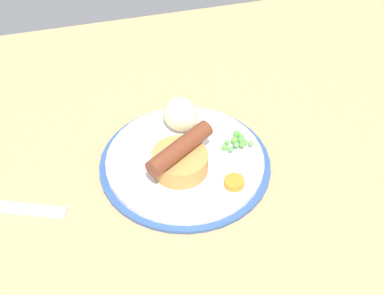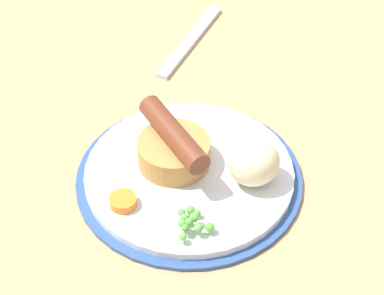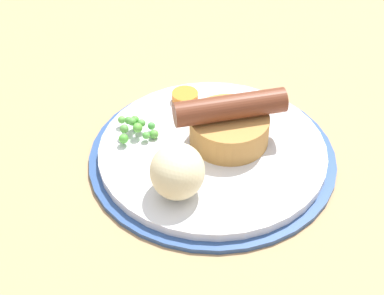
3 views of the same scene
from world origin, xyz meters
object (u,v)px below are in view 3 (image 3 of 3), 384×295
(dinner_plate, at_px, (208,154))
(carrot_slice_1, at_px, (185,97))
(sausage_pudding, at_px, (229,123))
(pea_pile, at_px, (136,128))
(potato_chunk_0, at_px, (177,171))

(dinner_plate, xyz_separation_m, carrot_slice_1, (-0.05, 0.06, 0.01))
(sausage_pudding, bearing_deg, pea_pile, 161.62)
(pea_pile, bearing_deg, sausage_pudding, 15.83)
(dinner_plate, bearing_deg, sausage_pudding, 47.55)
(carrot_slice_1, bearing_deg, sausage_pudding, -35.30)
(dinner_plate, distance_m, sausage_pudding, 0.04)
(potato_chunk_0, distance_m, carrot_slice_1, 0.14)
(dinner_plate, xyz_separation_m, sausage_pudding, (0.02, 0.02, 0.03))
(potato_chunk_0, bearing_deg, carrot_slice_1, 108.72)
(dinner_plate, relative_size, pea_pile, 5.26)
(dinner_plate, distance_m, potato_chunk_0, 0.08)
(dinner_plate, height_order, carrot_slice_1, carrot_slice_1)
(dinner_plate, distance_m, pea_pile, 0.08)
(pea_pile, height_order, carrot_slice_1, pea_pile)
(carrot_slice_1, bearing_deg, pea_pile, -109.22)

